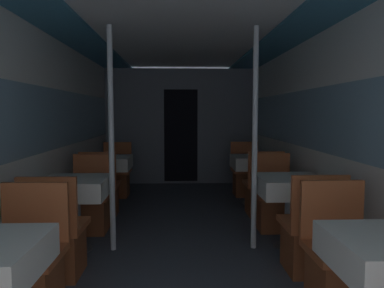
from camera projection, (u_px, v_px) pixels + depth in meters
name	position (u px, v px, depth m)	size (l,w,h in m)	color
wall_left	(42.00, 136.00, 3.86)	(0.05, 8.36, 2.20)	silver
wall_right	(321.00, 135.00, 3.97)	(0.05, 8.36, 2.20)	silver
ceiling_panel	(183.00, 27.00, 3.82)	(2.93, 8.36, 0.07)	white
bulkhead_far	(181.00, 127.00, 7.19)	(2.87, 0.09, 2.20)	slate
chair_left_far_0	(27.00, 276.00, 2.50)	(0.46, 0.46, 0.87)	brown
dining_table_left_1	(75.00, 190.00, 3.67)	(0.63, 0.63, 0.72)	#4C4C51
chair_left_near_1	(56.00, 245.00, 3.10)	(0.46, 0.46, 0.87)	brown
chair_left_far_1	(90.00, 208.00, 4.30)	(0.46, 0.46, 0.87)	brown
support_pole_left_1	(111.00, 140.00, 3.64)	(0.05, 0.05, 2.20)	silver
dining_table_left_2	(109.00, 164.00, 5.48)	(0.63, 0.63, 0.72)	#4C4C51
chair_left_near_2	(101.00, 196.00, 4.90)	(0.46, 0.46, 0.87)	brown
chair_left_far_2	(116.00, 180.00, 6.10)	(0.46, 0.46, 0.87)	brown
chair_right_far_0	(341.00, 271.00, 2.58)	(0.46, 0.46, 0.87)	brown
dining_table_right_1	(290.00, 188.00, 3.75)	(0.63, 0.63, 0.72)	#4C4C51
chair_right_near_1	(310.00, 241.00, 3.18)	(0.46, 0.46, 0.87)	brown
chair_right_far_1	(274.00, 206.00, 4.38)	(0.46, 0.46, 0.87)	brown
support_pole_right_1	(255.00, 139.00, 3.70)	(0.05, 0.05, 2.20)	silver
dining_table_right_2	(254.00, 164.00, 5.56)	(0.63, 0.63, 0.72)	#4C4C51
chair_right_near_2	(262.00, 195.00, 4.98)	(0.46, 0.46, 0.87)	brown
chair_right_far_2	(246.00, 179.00, 6.18)	(0.46, 0.46, 0.87)	brown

